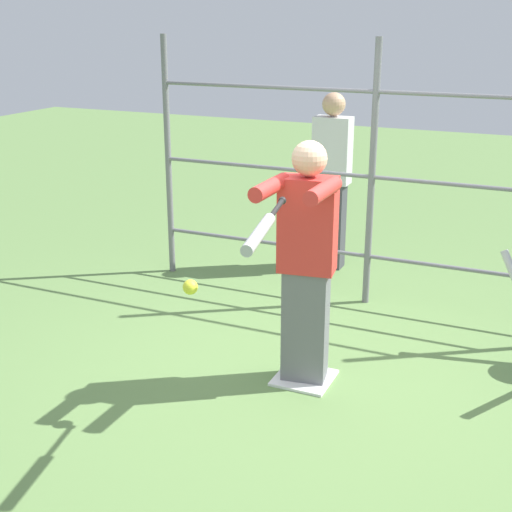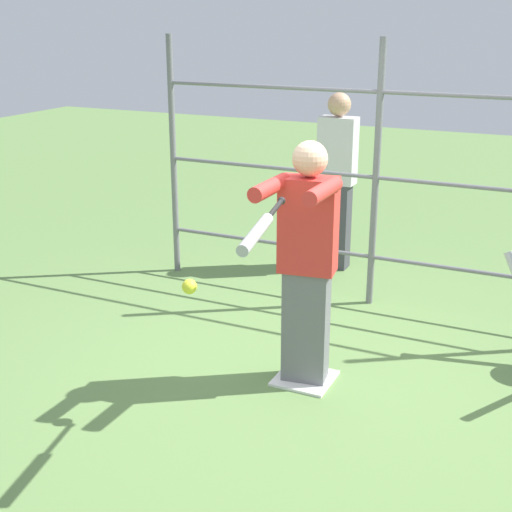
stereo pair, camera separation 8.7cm
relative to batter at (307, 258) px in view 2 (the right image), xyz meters
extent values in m
plane|color=#608447|center=(0.00, -0.02, -0.93)|extent=(24.00, 24.00, 0.00)
cube|color=white|center=(0.00, -0.02, -0.92)|extent=(0.40, 0.40, 0.02)
cylinder|color=slate|center=(0.00, -1.62, 0.23)|extent=(0.06, 0.06, 2.33)
cylinder|color=slate|center=(2.04, -1.62, 0.23)|extent=(0.06, 0.06, 2.33)
cylinder|color=slate|center=(0.00, -1.62, -0.49)|extent=(4.07, 0.04, 0.04)
cylinder|color=slate|center=(0.00, -1.62, 0.23)|extent=(4.07, 0.04, 0.04)
cylinder|color=slate|center=(0.00, -1.62, 0.95)|extent=(4.07, 0.04, 0.04)
cube|color=slate|center=(0.00, -0.02, -0.52)|extent=(0.33, 0.24, 0.83)
cube|color=red|center=(0.00, -0.02, 0.23)|extent=(0.41, 0.27, 0.65)
sphere|color=beige|center=(0.00, -0.02, 0.68)|extent=(0.24, 0.24, 0.24)
cylinder|color=red|center=(-0.17, 0.19, 0.52)|extent=(0.10, 0.46, 0.10)
cylinder|color=red|center=(0.17, 0.24, 0.52)|extent=(0.10, 0.46, 0.10)
sphere|color=black|center=(0.00, 0.45, 0.50)|extent=(0.05, 0.05, 0.05)
cylinder|color=black|center=(-0.03, 0.61, 0.49)|extent=(0.09, 0.34, 0.05)
cylinder|color=#B2B2B7|center=(-0.10, 1.02, 0.47)|extent=(0.15, 0.51, 0.10)
sphere|color=yellow|center=(0.50, 0.72, -0.04)|extent=(0.10, 0.10, 0.10)
cube|color=#3F3F47|center=(0.62, -2.41, -0.49)|extent=(0.29, 0.18, 0.88)
cube|color=silver|center=(0.62, -2.41, 0.28)|extent=(0.37, 0.20, 0.66)
sphere|color=tan|center=(0.62, -2.41, 0.73)|extent=(0.23, 0.23, 0.23)
camera|label=1|loc=(-1.56, 4.31, 1.57)|focal=50.00mm
camera|label=2|loc=(-1.64, 4.27, 1.57)|focal=50.00mm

